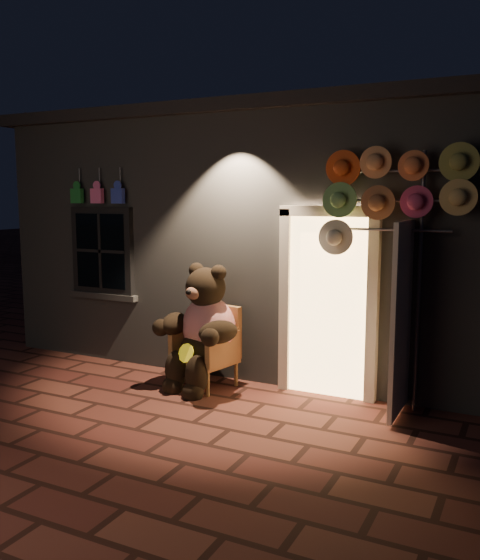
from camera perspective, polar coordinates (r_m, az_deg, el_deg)
The scene contains 5 objects.
ground at distance 6.46m, azimuth -7.77°, elevation -12.82°, with size 60.00×60.00×0.00m, color brown.
shop_building at distance 9.60m, azimuth 5.63°, elevation 4.68°, with size 7.30×5.95×3.51m.
wicker_armchair at distance 7.26m, azimuth -2.95°, elevation -6.36°, with size 0.78×0.73×0.98m.
teddy_bear at distance 7.11m, azimuth -3.58°, elevation -4.78°, with size 1.10×0.97×1.56m.
hat_rack at distance 6.39m, azimuth 14.28°, elevation 8.11°, with size 1.57×0.22×2.78m.
Camera 1 is at (3.44, -4.96, 2.29)m, focal length 38.00 mm.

